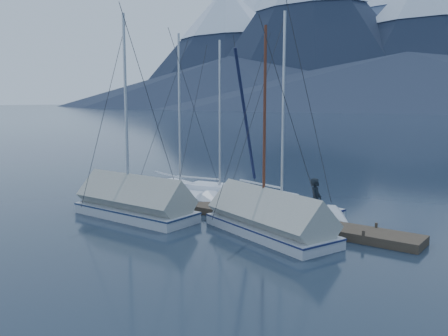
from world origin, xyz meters
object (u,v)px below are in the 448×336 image
(sailboat_covered_near, at_px, (261,221))
(person, at_px, (316,201))
(sailboat_open_mid, at_px, (228,196))
(sailboat_covered_far, at_px, (127,205))
(sailboat_open_right, at_px, (290,210))
(sailboat_open_left, at_px, (186,196))

(sailboat_covered_near, relative_size, person, 4.84)
(sailboat_open_mid, bearing_deg, sailboat_covered_far, -105.45)
(sailboat_open_right, bearing_deg, sailboat_covered_far, -140.85)
(sailboat_open_right, height_order, sailboat_covered_near, sailboat_open_right)
(sailboat_covered_far, bearing_deg, sailboat_open_left, 94.27)
(sailboat_open_right, relative_size, sailboat_covered_far, 1.03)
(sailboat_open_right, bearing_deg, sailboat_covered_near, -80.55)
(sailboat_open_left, bearing_deg, sailboat_open_mid, 33.26)
(sailboat_covered_near, bearing_deg, sailboat_open_mid, 137.93)
(sailboat_open_right, height_order, person, sailboat_open_right)
(sailboat_covered_far, relative_size, person, 5.34)
(sailboat_open_left, bearing_deg, sailboat_covered_near, -24.77)
(sailboat_open_left, xyz_separation_m, sailboat_open_right, (6.27, 0.31, 0.01))
(sailboat_open_right, xyz_separation_m, sailboat_covered_near, (0.58, -3.47, 0.27))
(sailboat_open_mid, height_order, sailboat_covered_far, sailboat_covered_far)
(sailboat_open_right, distance_m, sailboat_covered_far, 7.66)
(sailboat_open_left, xyz_separation_m, person, (8.57, -1.76, 1.11))
(sailboat_open_mid, relative_size, sailboat_open_right, 0.90)
(sailboat_open_right, bearing_deg, person, -41.96)
(person, bearing_deg, sailboat_open_left, 67.97)
(sailboat_open_left, relative_size, sailboat_open_mid, 1.04)
(sailboat_open_left, height_order, sailboat_open_mid, sailboat_open_left)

